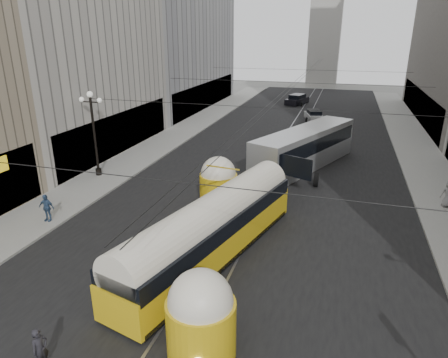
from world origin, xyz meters
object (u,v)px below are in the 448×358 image
Objects in this scene: pedestrian_sidewalk_right at (448,194)px; streetcar at (212,228)px; city_bus at (305,147)px; pedestrian_crossing_a at (40,350)px; pedestrian_sidewalk_left at (46,208)px.

streetcar is at bearing 24.84° from pedestrian_sidewalk_right.
pedestrian_crossing_a is at bearing -104.18° from city_bus.
city_bus is at bearing 44.91° from pedestrian_sidewalk_left.
pedestrian_sidewalk_right is (15.52, 18.03, 0.24)m from pedestrian_crossing_a.
streetcar is 8.98× the size of pedestrian_sidewalk_left.
streetcar is at bearing -7.79° from pedestrian_sidewalk_left.
pedestrian_crossing_a is 0.95× the size of pedestrian_sidewalk_left.
pedestrian_sidewalk_left is at bearing 175.35° from streetcar.
streetcar is 1.13× the size of city_bus.
pedestrian_sidewalk_right is at bearing 38.42° from streetcar.
streetcar reaches higher than pedestrian_sidewalk_right.
city_bus reaches higher than pedestrian_sidewalk_left.
pedestrian_sidewalk_left is (-7.20, 9.10, 0.19)m from pedestrian_crossing_a.
pedestrian_crossing_a is at bearing -111.15° from streetcar.
pedestrian_sidewalk_left is at bearing 51.45° from pedestrian_crossing_a.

